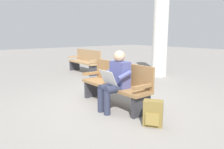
# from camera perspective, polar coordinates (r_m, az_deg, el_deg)

# --- Properties ---
(ground_plane) EXTENTS (40.00, 40.00, 0.00)m
(ground_plane) POSITION_cam_1_polar(r_m,az_deg,el_deg) (4.58, 0.43, -8.18)
(ground_plane) COLOR gray
(bench_near) EXTENTS (1.80, 0.50, 0.90)m
(bench_near) POSITION_cam_1_polar(r_m,az_deg,el_deg) (4.50, 1.14, -2.45)
(bench_near) COLOR olive
(bench_near) RESTS_ON ground
(person_seated) EXTENTS (0.57, 0.58, 1.18)m
(person_seated) POSITION_cam_1_polar(r_m,az_deg,el_deg) (4.11, 0.98, -1.27)
(person_seated) COLOR #474C84
(person_seated) RESTS_ON ground
(backpack) EXTENTS (0.36, 0.33, 0.43)m
(backpack) POSITION_cam_1_polar(r_m,az_deg,el_deg) (3.58, 11.00, -10.29)
(backpack) COLOR brown
(backpack) RESTS_ON ground
(bench_far) EXTENTS (1.82, 0.55, 0.90)m
(bench_far) POSITION_cam_1_polar(r_m,az_deg,el_deg) (8.43, -7.22, 3.62)
(bench_far) COLOR #9E7A51
(bench_far) RESTS_ON ground
(support_pillar) EXTENTS (0.53, 0.53, 4.04)m
(support_pillar) POSITION_cam_1_polar(r_m,az_deg,el_deg) (7.81, 13.03, 14.38)
(support_pillar) COLOR silver
(support_pillar) RESTS_ON ground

